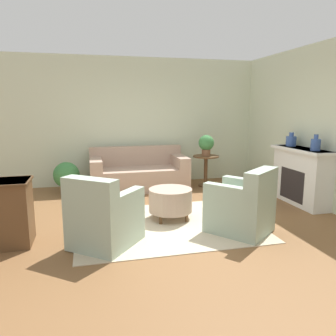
{
  "coord_description": "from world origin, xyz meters",
  "views": [
    {
      "loc": [
        -1.09,
        -4.48,
        1.71
      ],
      "look_at": [
        0.15,
        0.55,
        0.75
      ],
      "focal_mm": 35.0,
      "sensor_mm": 36.0,
      "label": 1
    }
  ],
  "objects_px": {
    "armchair_left": "(104,218)",
    "vase_mantel_near": "(291,141)",
    "couch": "(138,174)",
    "armchair_right": "(243,207)",
    "side_table": "(206,165)",
    "potted_plant_floor": "(67,176)",
    "vase_mantel_far": "(316,144)",
    "ottoman_table": "(170,200)",
    "potted_plant_on_side_table": "(206,144)"
  },
  "relations": [
    {
      "from": "couch",
      "to": "vase_mantel_far",
      "type": "height_order",
      "value": "vase_mantel_far"
    },
    {
      "from": "ottoman_table",
      "to": "vase_mantel_far",
      "type": "bearing_deg",
      "value": -1.91
    },
    {
      "from": "vase_mantel_far",
      "to": "armchair_right",
      "type": "bearing_deg",
      "value": -156.96
    },
    {
      "from": "potted_plant_on_side_table",
      "to": "armchair_right",
      "type": "bearing_deg",
      "value": -99.75
    },
    {
      "from": "couch",
      "to": "vase_mantel_near",
      "type": "xyz_separation_m",
      "value": [
        2.63,
        -1.49,
        0.79
      ]
    },
    {
      "from": "armchair_left",
      "to": "armchair_right",
      "type": "xyz_separation_m",
      "value": [
        1.88,
        0.0,
        0.0
      ]
    },
    {
      "from": "side_table",
      "to": "potted_plant_floor",
      "type": "distance_m",
      "value": 2.94
    },
    {
      "from": "vase_mantel_near",
      "to": "armchair_right",
      "type": "bearing_deg",
      "value": -139.97
    },
    {
      "from": "ottoman_table",
      "to": "potted_plant_on_side_table",
      "type": "height_order",
      "value": "potted_plant_on_side_table"
    },
    {
      "from": "couch",
      "to": "vase_mantel_far",
      "type": "distance_m",
      "value": 3.49
    },
    {
      "from": "vase_mantel_far",
      "to": "potted_plant_on_side_table",
      "type": "height_order",
      "value": "vase_mantel_far"
    },
    {
      "from": "vase_mantel_near",
      "to": "potted_plant_floor",
      "type": "relative_size",
      "value": 0.4
    },
    {
      "from": "couch",
      "to": "vase_mantel_near",
      "type": "bearing_deg",
      "value": -29.54
    },
    {
      "from": "side_table",
      "to": "couch",
      "type": "bearing_deg",
      "value": 174.47
    },
    {
      "from": "armchair_right",
      "to": "ottoman_table",
      "type": "height_order",
      "value": "armchair_right"
    },
    {
      "from": "armchair_left",
      "to": "side_table",
      "type": "bearing_deg",
      "value": 49.12
    },
    {
      "from": "armchair_left",
      "to": "ottoman_table",
      "type": "height_order",
      "value": "armchair_left"
    },
    {
      "from": "potted_plant_on_side_table",
      "to": "potted_plant_floor",
      "type": "relative_size",
      "value": 0.7
    },
    {
      "from": "side_table",
      "to": "armchair_right",
      "type": "bearing_deg",
      "value": -99.75
    },
    {
      "from": "vase_mantel_near",
      "to": "armchair_left",
      "type": "bearing_deg",
      "value": -158.73
    },
    {
      "from": "ottoman_table",
      "to": "side_table",
      "type": "xyz_separation_m",
      "value": [
        1.29,
        1.94,
        0.16
      ]
    },
    {
      "from": "armchair_left",
      "to": "potted_plant_floor",
      "type": "xyz_separation_m",
      "value": [
        -0.59,
        2.78,
        -0.0
      ]
    },
    {
      "from": "vase_mantel_near",
      "to": "vase_mantel_far",
      "type": "relative_size",
      "value": 0.94
    },
    {
      "from": "armchair_left",
      "to": "potted_plant_on_side_table",
      "type": "bearing_deg",
      "value": 49.12
    },
    {
      "from": "side_table",
      "to": "potted_plant_floor",
      "type": "xyz_separation_m",
      "value": [
        -2.93,
        0.07,
        -0.11
      ]
    },
    {
      "from": "potted_plant_floor",
      "to": "armchair_right",
      "type": "bearing_deg",
      "value": -48.37
    },
    {
      "from": "side_table",
      "to": "potted_plant_floor",
      "type": "height_order",
      "value": "side_table"
    },
    {
      "from": "potted_plant_on_side_table",
      "to": "potted_plant_floor",
      "type": "distance_m",
      "value": 2.99
    },
    {
      "from": "vase_mantel_near",
      "to": "side_table",
      "type": "bearing_deg",
      "value": 130.7
    },
    {
      "from": "vase_mantel_far",
      "to": "potted_plant_floor",
      "type": "bearing_deg",
      "value": 152.96
    },
    {
      "from": "armchair_left",
      "to": "potted_plant_floor",
      "type": "relative_size",
      "value": 1.62
    },
    {
      "from": "potted_plant_floor",
      "to": "vase_mantel_far",
      "type": "bearing_deg",
      "value": -27.04
    },
    {
      "from": "vase_mantel_far",
      "to": "potted_plant_on_side_table",
      "type": "distance_m",
      "value": 2.33
    },
    {
      "from": "armchair_left",
      "to": "potted_plant_floor",
      "type": "distance_m",
      "value": 2.84
    },
    {
      "from": "armchair_right",
      "to": "vase_mantel_near",
      "type": "distance_m",
      "value": 2.25
    },
    {
      "from": "armchair_right",
      "to": "ottoman_table",
      "type": "relative_size",
      "value": 1.55
    },
    {
      "from": "ottoman_table",
      "to": "potted_plant_floor",
      "type": "height_order",
      "value": "potted_plant_floor"
    },
    {
      "from": "ottoman_table",
      "to": "potted_plant_on_side_table",
      "type": "relative_size",
      "value": 1.48
    },
    {
      "from": "armchair_left",
      "to": "vase_mantel_near",
      "type": "distance_m",
      "value": 3.83
    },
    {
      "from": "couch",
      "to": "vase_mantel_near",
      "type": "relative_size",
      "value": 7.92
    },
    {
      "from": "armchair_left",
      "to": "armchair_right",
      "type": "height_order",
      "value": "same"
    },
    {
      "from": "couch",
      "to": "armchair_right",
      "type": "relative_size",
      "value": 1.95
    },
    {
      "from": "side_table",
      "to": "vase_mantel_far",
      "type": "relative_size",
      "value": 2.51
    },
    {
      "from": "couch",
      "to": "potted_plant_floor",
      "type": "bearing_deg",
      "value": -177.19
    },
    {
      "from": "potted_plant_floor",
      "to": "couch",
      "type": "bearing_deg",
      "value": 2.81
    },
    {
      "from": "potted_plant_floor",
      "to": "armchair_left",
      "type": "bearing_deg",
      "value": -78.02
    },
    {
      "from": "armchair_left",
      "to": "vase_mantel_far",
      "type": "xyz_separation_m",
      "value": [
        3.5,
        0.69,
        0.75
      ]
    },
    {
      "from": "armchair_right",
      "to": "potted_plant_on_side_table",
      "type": "height_order",
      "value": "potted_plant_on_side_table"
    },
    {
      "from": "vase_mantel_near",
      "to": "couch",
      "type": "bearing_deg",
      "value": 150.46
    },
    {
      "from": "ottoman_table",
      "to": "vase_mantel_near",
      "type": "height_order",
      "value": "vase_mantel_near"
    }
  ]
}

